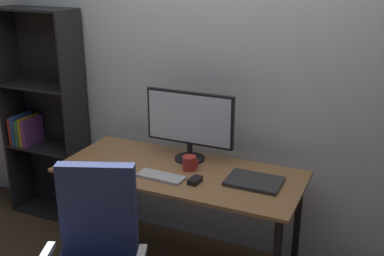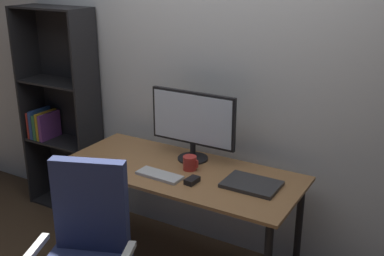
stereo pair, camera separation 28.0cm
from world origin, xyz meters
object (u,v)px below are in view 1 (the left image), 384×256
Objects in this scene: coffee_mug at (189,163)px; laptop at (254,181)px; desk at (180,183)px; monitor at (190,121)px; bookshelf at (45,118)px; keyboard at (161,177)px; mouse at (195,180)px.

laptop is at bearing -2.28° from coffee_mug.
desk is at bearing -146.47° from coffee_mug.
monitor is 1.34m from bookshelf.
monitor reaches higher than laptop.
keyboard reaches higher than desk.
desk is 1.38m from bookshelf.
bookshelf reaches higher than coffee_mug.
bookshelf reaches higher than keyboard.
coffee_mug reaches higher than keyboard.
keyboard is 0.22m from mouse.
bookshelf is at bearing 168.34° from coffee_mug.
coffee_mug is 0.43m from laptop.
coffee_mug is (0.11, 0.18, 0.04)m from keyboard.
coffee_mug is at bearing -65.99° from monitor.
monitor reaches higher than coffee_mug.
coffee_mug is 0.31× the size of laptop.
desk is 0.40m from monitor.
bookshelf reaches higher than laptop.
laptop is 0.19× the size of bookshelf.
keyboard is 0.91× the size of laptop.
monitor reaches higher than desk.
laptop is 1.84m from bookshelf.
monitor is at bearing 124.57° from mouse.
laptop is at bearing 28.75° from mouse.
keyboard is at bearing -168.80° from mouse.
monitor is 0.27m from coffee_mug.
coffee_mug is (0.07, -0.15, -0.22)m from monitor.
monitor is 0.36× the size of bookshelf.
monitor is 0.58m from laptop.
coffee_mug is at bearing -11.66° from bookshelf.
monitor is 6.20× the size of mouse.
desk is 0.15m from coffee_mug.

